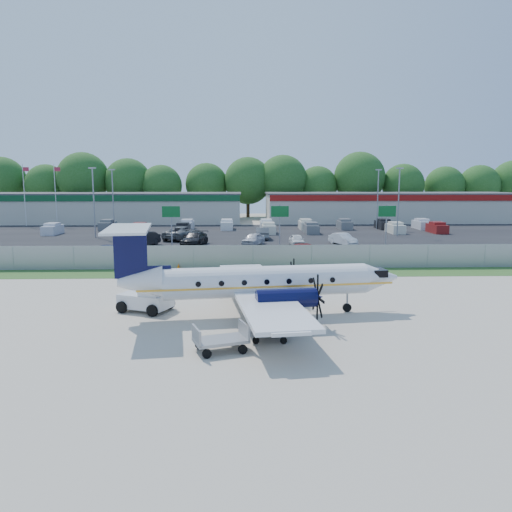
{
  "coord_description": "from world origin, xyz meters",
  "views": [
    {
      "loc": [
        -1.15,
        -27.7,
        7.43
      ],
      "look_at": [
        0.0,
        6.0,
        2.3
      ],
      "focal_mm": 35.0,
      "sensor_mm": 36.0,
      "label": 1
    }
  ],
  "objects_px": {
    "pushback_tug": "(148,299)",
    "baggage_cart_far": "(221,339)",
    "aircraft": "(260,282)",
    "baggage_cart_near": "(269,331)"
  },
  "relations": [
    {
      "from": "baggage_cart_near",
      "to": "baggage_cart_far",
      "type": "bearing_deg",
      "value": -146.78
    },
    {
      "from": "pushback_tug",
      "to": "baggage_cart_far",
      "type": "xyz_separation_m",
      "value": [
        4.42,
        -6.99,
        -0.17
      ]
    },
    {
      "from": "pushback_tug",
      "to": "baggage_cart_near",
      "type": "xyz_separation_m",
      "value": [
        6.64,
        -5.54,
        -0.28
      ]
    },
    {
      "from": "aircraft",
      "to": "baggage_cart_near",
      "type": "relative_size",
      "value": 8.81
    },
    {
      "from": "pushback_tug",
      "to": "aircraft",
      "type": "bearing_deg",
      "value": -10.6
    },
    {
      "from": "aircraft",
      "to": "baggage_cart_near",
      "type": "distance_m",
      "value": 4.6
    },
    {
      "from": "aircraft",
      "to": "baggage_cart_far",
      "type": "xyz_separation_m",
      "value": [
        -1.96,
        -5.79,
        -1.37
      ]
    },
    {
      "from": "pushback_tug",
      "to": "baggage_cart_near",
      "type": "distance_m",
      "value": 8.65
    },
    {
      "from": "pushback_tug",
      "to": "baggage_cart_near",
      "type": "relative_size",
      "value": 1.78
    },
    {
      "from": "aircraft",
      "to": "pushback_tug",
      "type": "distance_m",
      "value": 6.61
    }
  ]
}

